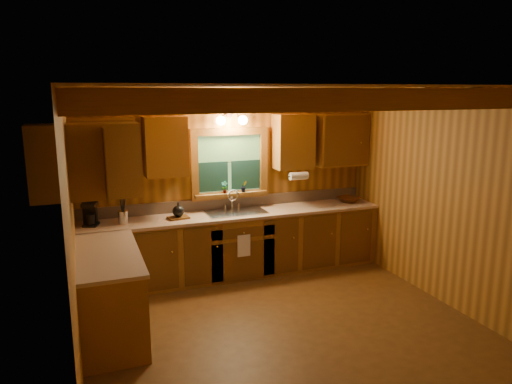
{
  "coord_description": "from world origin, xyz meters",
  "views": [
    {
      "loc": [
        -2.0,
        -4.56,
        2.56
      ],
      "look_at": [
        0.0,
        0.8,
        1.35
      ],
      "focal_mm": 33.74,
      "sensor_mm": 36.0,
      "label": 1
    }
  ],
  "objects": [
    {
      "name": "base_cabinets",
      "position": [
        -0.49,
        1.28,
        0.43
      ],
      "size": [
        4.2,
        2.22,
        0.86
      ],
      "color": "brown",
      "rests_on": "ground"
    },
    {
      "name": "dish_towel",
      "position": [
        0.0,
        1.26,
        0.52
      ],
      "size": [
        0.18,
        0.01,
        0.3
      ],
      "primitive_type": "cube",
      "color": "white",
      "rests_on": "base_cabinets"
    },
    {
      "name": "dishwasher_panel",
      "position": [
        -1.47,
        0.68,
        0.43
      ],
      "size": [
        0.02,
        0.6,
        0.8
      ],
      "primitive_type": "cube",
      "color": "white",
      "rests_on": "base_cabinets"
    },
    {
      "name": "window_sill",
      "position": [
        0.0,
        1.82,
        1.12
      ],
      "size": [
        1.06,
        0.14,
        0.04
      ],
      "primitive_type": "cube",
      "color": "brown",
      "rests_on": "room"
    },
    {
      "name": "sink",
      "position": [
        0.0,
        1.6,
        0.86
      ],
      "size": [
        0.82,
        0.48,
        0.43
      ],
      "color": "silver",
      "rests_on": "countertop"
    },
    {
      "name": "window",
      "position": [
        0.0,
        1.87,
        1.53
      ],
      "size": [
        1.12,
        0.08,
        1.0
      ],
      "color": "brown",
      "rests_on": "room"
    },
    {
      "name": "utensil_crock",
      "position": [
        -1.52,
        1.57,
        0.99
      ],
      "size": [
        0.13,
        0.13,
        0.37
      ],
      "rotation": [
        0.0,
        0.0,
        -0.38
      ],
      "color": "silver",
      "rests_on": "countertop"
    },
    {
      "name": "room",
      "position": [
        0.0,
        0.0,
        1.3
      ],
      "size": [
        4.2,
        4.2,
        4.2
      ],
      "color": "#5A3816",
      "rests_on": "ground"
    },
    {
      "name": "countertop",
      "position": [
        -0.48,
        1.29,
        0.88
      ],
      "size": [
        4.2,
        2.24,
        0.04
      ],
      "color": "tan",
      "rests_on": "base_cabinets"
    },
    {
      "name": "ceiling_beams",
      "position": [
        0.0,
        0.0,
        2.49
      ],
      "size": [
        4.2,
        2.54,
        0.18
      ],
      "color": "brown",
      "rests_on": "room"
    },
    {
      "name": "cutting_board",
      "position": [
        -0.81,
        1.56,
        0.91
      ],
      "size": [
        0.29,
        0.22,
        0.02
      ],
      "primitive_type": "cube",
      "rotation": [
        0.0,
        0.0,
        0.13
      ],
      "color": "brown",
      "rests_on": "countertop"
    },
    {
      "name": "wall_sconce",
      "position": [
        0.0,
        1.75,
        2.16
      ],
      "size": [
        0.45,
        0.21,
        0.17
      ],
      "color": "black",
      "rests_on": "room"
    },
    {
      "name": "backsplash",
      "position": [
        0.0,
        1.89,
        0.98
      ],
      "size": [
        4.2,
        0.02,
        0.16
      ],
      "primitive_type": "cube",
      "color": "tan",
      "rests_on": "room"
    },
    {
      "name": "teakettle",
      "position": [
        -0.81,
        1.56,
        1.0
      ],
      "size": [
        0.15,
        0.15,
        0.19
      ],
      "rotation": [
        0.0,
        0.0,
        -0.37
      ],
      "color": "black",
      "rests_on": "cutting_board"
    },
    {
      "name": "coffee_maker",
      "position": [
        -1.91,
        1.63,
        1.05
      ],
      "size": [
        0.17,
        0.21,
        0.3
      ],
      "rotation": [
        0.0,
        0.0,
        -0.32
      ],
      "color": "black",
      "rests_on": "countertop"
    },
    {
      "name": "potted_plant_right",
      "position": [
        0.19,
        1.79,
        1.22
      ],
      "size": [
        0.1,
        0.09,
        0.16
      ],
      "primitive_type": "imported",
      "rotation": [
        0.0,
        0.0,
        0.16
      ],
      "color": "brown",
      "rests_on": "window_sill"
    },
    {
      "name": "upper_cabinets",
      "position": [
        -0.56,
        1.42,
        1.84
      ],
      "size": [
        4.19,
        1.77,
        0.78
      ],
      "color": "brown",
      "rests_on": "room"
    },
    {
      "name": "wicker_basket",
      "position": [
        1.8,
        1.61,
        0.94
      ],
      "size": [
        0.42,
        0.42,
        0.08
      ],
      "primitive_type": "imported",
      "rotation": [
        0.0,
        0.0,
        0.36
      ],
      "color": "#48230C",
      "rests_on": "countertop"
    },
    {
      "name": "paper_towel_roll",
      "position": [
        0.92,
        1.53,
        1.37
      ],
      "size": [
        0.27,
        0.11,
        0.11
      ],
      "primitive_type": "cylinder",
      "rotation": [
        0.0,
        1.57,
        0.0
      ],
      "color": "white",
      "rests_on": "upper_cabinets"
    },
    {
      "name": "potted_plant_left",
      "position": [
        -0.1,
        1.8,
        1.23
      ],
      "size": [
        0.11,
        0.09,
        0.17
      ],
      "primitive_type": "imported",
      "rotation": [
        0.0,
        0.0,
        -0.43
      ],
      "color": "brown",
      "rests_on": "window_sill"
    }
  ]
}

